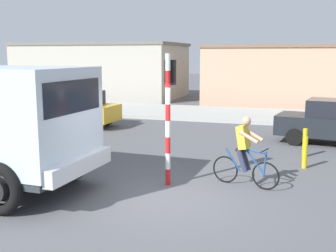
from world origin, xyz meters
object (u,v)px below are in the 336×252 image
cyclist (245,151)px  car_far_side (74,108)px  bollard_far (305,143)px  traffic_light_pole (169,101)px  bollard_near (305,153)px

cyclist → car_far_side: (-8.41, 6.39, -0.05)m
car_far_side → bollard_far: (9.81, -2.84, -0.37)m
traffic_light_pole → car_far_side: 9.56m
traffic_light_pole → car_far_side: bearing=134.2°
cyclist → bollard_far: 3.85m
car_far_side → bollard_far: 10.22m
bollard_near → bollard_far: 1.40m
cyclist → bollard_near: cyclist is taller
traffic_light_pole → bollard_far: (3.21, 3.96, -1.62)m
traffic_light_pole → bollard_near: (3.21, 2.56, -1.62)m
cyclist → bollard_far: size_ratio=1.91×
traffic_light_pole → car_far_side: traffic_light_pole is taller
cyclist → traffic_light_pole: 2.21m
car_far_side → bollard_near: car_far_side is taller
car_far_side → bollard_near: (9.81, -4.24, -0.37)m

